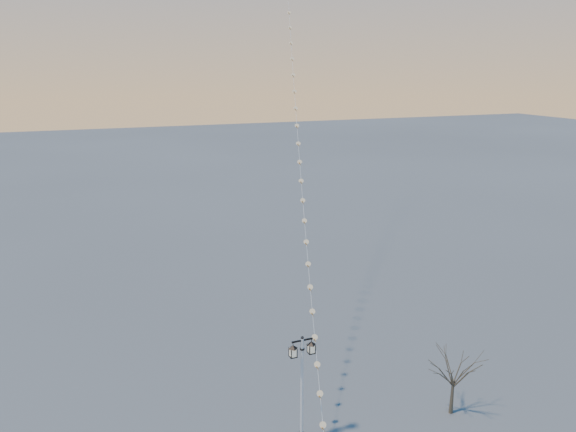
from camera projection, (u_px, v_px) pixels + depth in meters
name	position (u px, v px, depth m)	size (l,w,h in m)	color
street_lamp	(302.00, 384.00, 25.31)	(1.38, 0.60, 5.44)	black
bare_tree	(454.00, 371.00, 27.55)	(2.07, 2.07, 3.43)	#413728
kite_train	(293.00, 23.00, 41.25)	(14.45, 43.98, 40.79)	black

